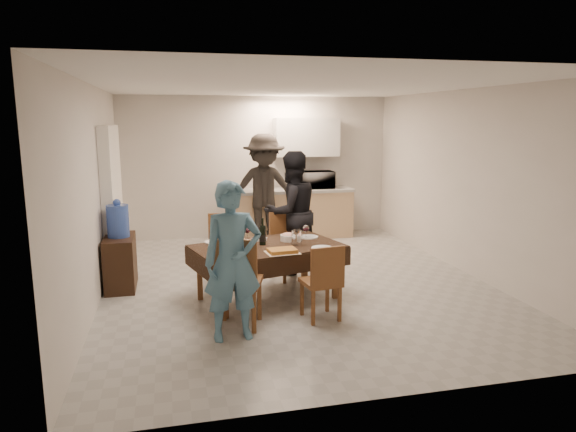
% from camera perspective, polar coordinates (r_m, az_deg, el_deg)
% --- Properties ---
extents(floor, '(5.00, 6.00, 0.02)m').
position_cam_1_polar(floor, '(7.01, 0.88, -7.43)').
color(floor, '#A6A6A2').
rests_on(floor, ground).
extents(ceiling, '(5.00, 6.00, 0.02)m').
position_cam_1_polar(ceiling, '(6.67, 0.95, 14.31)').
color(ceiling, white).
rests_on(ceiling, wall_back).
extents(wall_back, '(5.00, 0.02, 2.60)m').
position_cam_1_polar(wall_back, '(9.64, -3.44, 5.45)').
color(wall_back, beige).
rests_on(wall_back, floor).
extents(wall_front, '(5.00, 0.02, 2.60)m').
position_cam_1_polar(wall_front, '(3.92, 11.62, -2.52)').
color(wall_front, beige).
rests_on(wall_front, floor).
extents(wall_left, '(0.02, 6.00, 2.60)m').
position_cam_1_polar(wall_left, '(6.58, -20.74, 2.31)').
color(wall_left, beige).
rests_on(wall_left, floor).
extents(wall_right, '(0.02, 6.00, 2.60)m').
position_cam_1_polar(wall_right, '(7.71, 19.28, 3.55)').
color(wall_right, beige).
rests_on(wall_right, floor).
extents(stub_partition, '(0.15, 1.40, 2.10)m').
position_cam_1_polar(stub_partition, '(7.78, -18.92, 1.77)').
color(stub_partition, silver).
rests_on(stub_partition, floor).
extents(kitchen_base_cabinet, '(2.20, 0.60, 0.86)m').
position_cam_1_polar(kitchen_base_cabinet, '(9.57, 0.49, 0.17)').
color(kitchen_base_cabinet, tan).
rests_on(kitchen_base_cabinet, floor).
extents(kitchen_worktop, '(2.24, 0.64, 0.05)m').
position_cam_1_polar(kitchen_worktop, '(9.49, 0.49, 2.87)').
color(kitchen_worktop, '#9D9D99').
rests_on(kitchen_worktop, kitchen_base_cabinet).
extents(upper_cabinet, '(1.20, 0.34, 0.70)m').
position_cam_1_polar(upper_cabinet, '(9.62, 2.06, 8.74)').
color(upper_cabinet, silver).
rests_on(upper_cabinet, wall_back).
extents(dining_table, '(1.94, 1.44, 0.68)m').
position_cam_1_polar(dining_table, '(6.23, -2.29, -3.57)').
color(dining_table, black).
rests_on(dining_table, floor).
extents(chair_near_left, '(0.57, 0.59, 0.54)m').
position_cam_1_polar(chair_near_left, '(5.37, -5.32, -6.37)').
color(chair_near_left, brown).
rests_on(chair_near_left, floor).
extents(chair_near_right, '(0.44, 0.44, 0.46)m').
position_cam_1_polar(chair_near_right, '(5.59, 3.90, -6.56)').
color(chair_near_right, brown).
rests_on(chair_near_right, floor).
extents(chair_far_left, '(0.47, 0.47, 0.50)m').
position_cam_1_polar(chair_far_left, '(6.83, -7.06, -3.07)').
color(chair_far_left, brown).
rests_on(chair_far_left, floor).
extents(chair_far_right, '(0.52, 0.52, 0.50)m').
position_cam_1_polar(chair_far_right, '(6.97, 0.32, -2.72)').
color(chair_far_right, brown).
rests_on(chair_far_right, floor).
extents(console, '(0.37, 0.74, 0.69)m').
position_cam_1_polar(console, '(7.06, -18.11, -4.92)').
color(console, black).
rests_on(console, floor).
extents(water_jug, '(0.28, 0.28, 0.42)m').
position_cam_1_polar(water_jug, '(6.94, -18.38, -0.53)').
color(water_jug, '#3B5FC2').
rests_on(water_jug, console).
extents(wine_bottle, '(0.08, 0.08, 0.33)m').
position_cam_1_polar(wine_bottle, '(6.23, -2.85, -1.74)').
color(wine_bottle, black).
rests_on(wine_bottle, dining_table).
extents(water_pitcher, '(0.12, 0.12, 0.19)m').
position_cam_1_polar(water_pitcher, '(6.23, 0.95, -2.39)').
color(water_pitcher, white).
rests_on(water_pitcher, dining_table).
extents(savoury_tart, '(0.40, 0.31, 0.05)m').
position_cam_1_polar(savoury_tart, '(5.88, -0.64, -3.89)').
color(savoury_tart, '#BB8D37').
rests_on(savoury_tart, dining_table).
extents(salad_bowl, '(0.20, 0.20, 0.08)m').
position_cam_1_polar(salad_bowl, '(6.45, 0.02, -2.43)').
color(salad_bowl, white).
rests_on(salad_bowl, dining_table).
extents(mushroom_dish, '(0.18, 0.18, 0.03)m').
position_cam_1_polar(mushroom_dish, '(6.48, -3.20, -2.59)').
color(mushroom_dish, white).
rests_on(mushroom_dish, dining_table).
extents(wine_glass_a, '(0.08, 0.08, 0.18)m').
position_cam_1_polar(wine_glass_a, '(5.89, -7.11, -3.27)').
color(wine_glass_a, white).
rests_on(wine_glass_a, dining_table).
extents(wine_glass_b, '(0.08, 0.08, 0.18)m').
position_cam_1_polar(wine_glass_b, '(6.56, 2.01, -1.75)').
color(wine_glass_b, white).
rests_on(wine_glass_b, dining_table).
extents(wine_glass_c, '(0.09, 0.09, 0.20)m').
position_cam_1_polar(wine_glass_c, '(6.46, -4.55, -1.89)').
color(wine_glass_c, white).
rests_on(wine_glass_c, dining_table).
extents(plate_near_left, '(0.26, 0.26, 0.01)m').
position_cam_1_polar(plate_near_left, '(5.85, -7.53, -4.21)').
color(plate_near_left, white).
rests_on(plate_near_left, dining_table).
extents(plate_near_right, '(0.25, 0.25, 0.01)m').
position_cam_1_polar(plate_near_right, '(6.08, 3.81, -3.57)').
color(plate_near_right, white).
rests_on(plate_near_right, dining_table).
extents(plate_far_left, '(0.27, 0.27, 0.02)m').
position_cam_1_polar(plate_far_left, '(6.43, -8.06, -2.86)').
color(plate_far_left, white).
rests_on(plate_far_left, dining_table).
extents(plate_far_right, '(0.25, 0.25, 0.01)m').
position_cam_1_polar(plate_far_right, '(6.64, 2.31, -2.33)').
color(plate_far_right, white).
rests_on(plate_far_right, dining_table).
extents(microwave, '(0.57, 0.39, 0.32)m').
position_cam_1_polar(microwave, '(9.60, 3.33, 4.04)').
color(microwave, silver).
rests_on(microwave, kitchen_worktop).
extents(person_near, '(0.61, 0.43, 1.60)m').
position_cam_1_polar(person_near, '(5.11, -6.16, -5.04)').
color(person_near, teal).
rests_on(person_near, floor).
extents(person_far, '(1.02, 0.90, 1.74)m').
position_cam_1_polar(person_far, '(7.30, 0.38, 0.38)').
color(person_far, black).
rests_on(person_far, floor).
extents(person_kitchen, '(1.25, 0.72, 1.94)m').
position_cam_1_polar(person_kitchen, '(8.92, -2.64, 2.90)').
color(person_kitchen, black).
rests_on(person_kitchen, floor).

